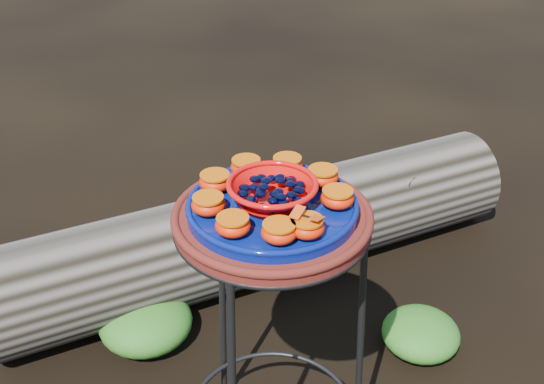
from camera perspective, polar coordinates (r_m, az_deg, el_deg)
plant_stand at (r=1.61m, az=0.02°, el=-13.26°), size 0.44×0.44×0.70m
terracotta_saucer at (r=1.38m, az=0.02°, el=-2.33°), size 0.40×0.40×0.03m
cobalt_plate at (r=1.36m, az=0.02°, el=-1.36°), size 0.34×0.34×0.02m
red_bowl at (r=1.34m, az=0.02°, el=-0.10°), size 0.17×0.17×0.05m
glass_gems at (r=1.33m, az=0.02°, el=1.20°), size 0.13×0.13×0.02m
orange_half_0 at (r=1.26m, az=2.92°, el=-2.97°), size 0.07×0.07×0.04m
orange_half_1 at (r=1.35m, az=5.49°, el=-0.52°), size 0.07×0.07×0.04m
orange_half_2 at (r=1.42m, az=4.26°, el=1.28°), size 0.07×0.07×0.04m
orange_half_3 at (r=1.46m, az=1.29°, el=2.27°), size 0.07×0.07×0.04m
orange_half_4 at (r=1.45m, az=-2.17°, el=2.10°), size 0.07×0.07×0.04m
orange_half_5 at (r=1.40m, az=-4.78°, el=0.85°), size 0.07×0.07×0.04m
orange_half_6 at (r=1.32m, az=-5.35°, el=-1.07°), size 0.07×0.07×0.04m
orange_half_7 at (r=1.26m, az=-3.30°, el=-2.82°), size 0.07×0.07×0.04m
orange_half_8 at (r=1.24m, az=0.59°, el=-3.39°), size 0.07×0.07×0.04m
butterfly at (r=1.24m, az=2.95°, el=-2.03°), size 0.08×0.07×0.01m
driftwood_log at (r=2.31m, az=-0.86°, el=-3.32°), size 1.85×0.80×0.34m
foliage_right at (r=2.13m, az=12.35°, el=-11.40°), size 0.24×0.24×0.12m
foliage_back at (r=2.14m, az=-10.53°, el=-10.53°), size 0.28×0.28×0.14m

